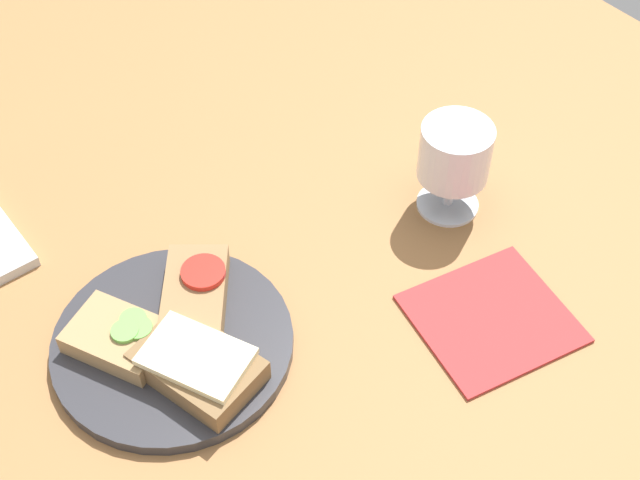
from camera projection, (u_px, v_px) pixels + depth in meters
wooden_table at (274, 307)px, 93.53cm from camera, size 140.00×140.00×3.00cm
plate at (173, 343)px, 87.76cm from camera, size 23.82×23.82×1.39cm
sandwich_with_tomato at (196, 293)px, 89.34cm from camera, size 11.64×12.52×3.24cm
sandwich_with_cucumber at (119, 337)px, 85.95cm from camera, size 10.16×11.43×2.71cm
sandwich_with_cheese at (197, 364)px, 83.43cm from camera, size 10.35×13.12×3.24cm
wine_glass at (454, 157)px, 95.95cm from camera, size 7.86×7.86×11.33cm
napkin at (492, 318)px, 90.43cm from camera, size 17.42×16.62×0.40cm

